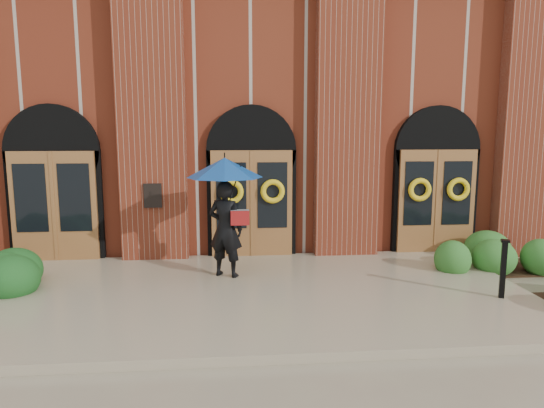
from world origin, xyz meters
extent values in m
plane|color=gray|center=(0.00, 0.00, 0.00)|extent=(90.00, 90.00, 0.00)
cube|color=gray|center=(0.00, 0.15, 0.07)|extent=(10.00, 5.30, 0.15)
cube|color=#612514|center=(0.00, 8.90, 3.50)|extent=(16.00, 12.00, 7.00)
cube|color=black|center=(-2.25, 2.47, 1.65)|extent=(0.40, 0.05, 0.55)
cube|color=#612514|center=(-2.25, 2.73, 3.50)|extent=(1.50, 0.45, 7.00)
cube|color=#612514|center=(2.25, 2.73, 3.50)|extent=(1.50, 0.45, 7.00)
cube|color=#612514|center=(6.75, 2.73, 3.50)|extent=(1.50, 0.45, 7.00)
cube|color=brown|center=(-4.50, 2.71, 1.40)|extent=(1.90, 0.10, 2.50)
cylinder|color=black|center=(-4.50, 2.85, 2.65)|extent=(2.10, 0.22, 2.10)
cube|color=brown|center=(0.00, 2.71, 1.40)|extent=(1.90, 0.10, 2.50)
cylinder|color=black|center=(0.00, 2.85, 2.65)|extent=(2.10, 0.22, 2.10)
cube|color=brown|center=(4.50, 2.71, 1.40)|extent=(1.90, 0.10, 2.50)
cylinder|color=black|center=(4.50, 2.85, 2.65)|extent=(2.10, 0.22, 2.10)
torus|color=yellow|center=(-0.48, 2.59, 1.70)|extent=(0.57, 0.13, 0.57)
torus|color=yellow|center=(0.48, 2.59, 1.70)|extent=(0.57, 0.13, 0.57)
torus|color=yellow|center=(4.02, 2.59, 1.70)|extent=(0.57, 0.13, 0.57)
torus|color=yellow|center=(4.98, 2.59, 1.70)|extent=(0.57, 0.13, 0.57)
imported|color=black|center=(-0.61, 1.11, 1.14)|extent=(0.85, 0.73, 1.97)
cone|color=navy|center=(-0.61, 1.11, 2.38)|extent=(2.02, 2.02, 0.39)
cylinder|color=black|center=(-0.56, 1.06, 1.85)|extent=(0.02, 0.02, 0.65)
cube|color=#9B9EA0|center=(-0.32, 0.96, 1.40)|extent=(0.41, 0.32, 0.29)
cube|color=maroon|center=(-0.32, 0.85, 1.40)|extent=(0.35, 0.18, 0.29)
cube|color=black|center=(4.30, -0.64, 0.66)|extent=(0.12, 0.12, 1.02)
cube|color=black|center=(4.30, -0.64, 1.19)|extent=(0.19, 0.19, 0.04)
ellipsoid|color=#295F21|center=(5.20, 1.58, 0.38)|extent=(2.93, 1.17, 0.75)
camera|label=1|loc=(-0.52, -8.55, 3.12)|focal=32.00mm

